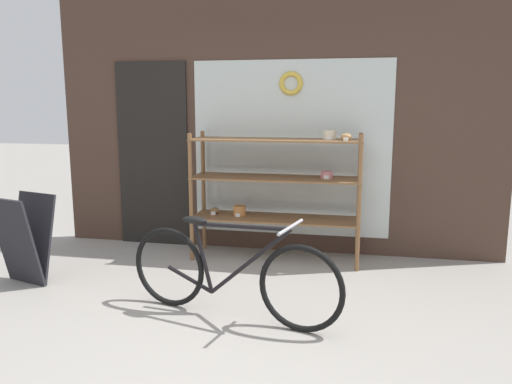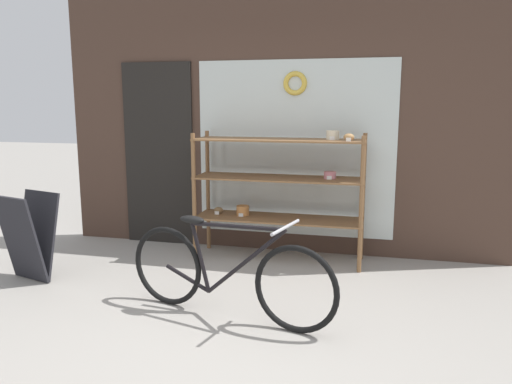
# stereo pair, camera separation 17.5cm
# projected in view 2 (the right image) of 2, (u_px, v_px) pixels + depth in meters

# --- Properties ---
(ground_plane) EXTENTS (30.00, 30.00, 0.00)m
(ground_plane) POSITION_uv_depth(u_px,v_px,m) (208.00, 345.00, 3.44)
(ground_plane) COLOR gray
(storefront_facade) EXTENTS (4.95, 0.13, 3.16)m
(storefront_facade) POSITION_uv_depth(u_px,v_px,m) (274.00, 113.00, 5.45)
(storefront_facade) COLOR #473328
(storefront_facade) RESTS_ON ground_plane
(display_case) EXTENTS (1.76, 0.48, 1.37)m
(display_case) POSITION_uv_depth(u_px,v_px,m) (280.00, 182.00, 5.18)
(display_case) COLOR brown
(display_case) RESTS_ON ground_plane
(bicycle) EXTENTS (1.76, 0.57, 0.79)m
(bicycle) POSITION_uv_depth(u_px,v_px,m) (226.00, 273.00, 3.83)
(bicycle) COLOR black
(bicycle) RESTS_ON ground_plane
(sandwich_board) EXTENTS (0.55, 0.49, 0.82)m
(sandwich_board) POSITION_uv_depth(u_px,v_px,m) (29.00, 237.00, 4.65)
(sandwich_board) COLOR #232328
(sandwich_board) RESTS_ON ground_plane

